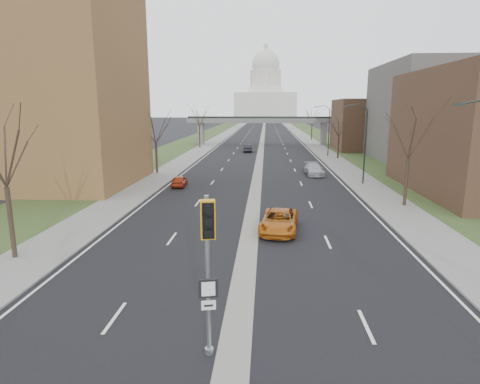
# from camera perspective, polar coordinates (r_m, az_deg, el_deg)

# --- Properties ---
(ground) EXTENTS (700.00, 700.00, 0.00)m
(ground) POSITION_cam_1_polar(r_m,az_deg,el_deg) (15.01, -0.88, -21.84)
(ground) COLOR black
(ground) RESTS_ON ground
(road_surface) EXTENTS (20.00, 600.00, 0.01)m
(road_surface) POSITION_cam_1_polar(r_m,az_deg,el_deg) (162.66, 3.38, 8.92)
(road_surface) COLOR black
(road_surface) RESTS_ON ground
(median_strip) EXTENTS (1.20, 600.00, 0.02)m
(median_strip) POSITION_cam_1_polar(r_m,az_deg,el_deg) (162.66, 3.38, 8.91)
(median_strip) COLOR gray
(median_strip) RESTS_ON ground
(sidewalk_right) EXTENTS (4.00, 600.00, 0.12)m
(sidewalk_right) POSITION_cam_1_polar(r_m,az_deg,el_deg) (163.02, 7.65, 8.86)
(sidewalk_right) COLOR gray
(sidewalk_right) RESTS_ON ground
(sidewalk_left) EXTENTS (4.00, 600.00, 0.12)m
(sidewalk_left) POSITION_cam_1_polar(r_m,az_deg,el_deg) (163.17, -0.89, 8.96)
(sidewalk_left) COLOR gray
(sidewalk_left) RESTS_ON ground
(grass_verge_right) EXTENTS (8.00, 600.00, 0.10)m
(grass_verge_right) POSITION_cam_1_polar(r_m,az_deg,el_deg) (163.54, 9.77, 8.80)
(grass_verge_right) COLOR #28401D
(grass_verge_right) RESTS_ON ground
(grass_verge_left) EXTENTS (8.00, 600.00, 0.10)m
(grass_verge_left) POSITION_cam_1_polar(r_m,az_deg,el_deg) (163.76, -3.01, 8.96)
(grass_verge_left) COLOR #28401D
(grass_verge_left) RESTS_ON ground
(apartment_building) EXTENTS (25.00, 16.00, 22.00)m
(apartment_building) POSITION_cam_1_polar(r_m,az_deg,el_deg) (50.38, -29.62, 13.41)
(apartment_building) COLOR brown
(apartment_building) RESTS_ON ground
(commercial_block_mid) EXTENTS (18.00, 22.00, 15.00)m
(commercial_block_mid) POSITION_cam_1_polar(r_m,az_deg,el_deg) (69.87, 26.85, 9.94)
(commercial_block_mid) COLOR #5E5B56
(commercial_block_mid) RESTS_ON ground
(commercial_block_far) EXTENTS (14.00, 14.00, 10.00)m
(commercial_block_far) POSITION_cam_1_polar(r_m,az_deg,el_deg) (85.14, 18.20, 9.05)
(commercial_block_far) COLOR #4B3223
(commercial_block_far) RESTS_ON ground
(pedestrian_bridge) EXTENTS (34.00, 3.00, 6.45)m
(pedestrian_bridge) POSITION_cam_1_polar(r_m,az_deg,el_deg) (92.51, 3.11, 9.69)
(pedestrian_bridge) COLOR slate
(pedestrian_bridge) RESTS_ON ground
(capitol) EXTENTS (48.00, 42.00, 55.75)m
(capitol) POSITION_cam_1_polar(r_m,az_deg,el_deg) (332.60, 3.63, 13.62)
(capitol) COLOR silver
(capitol) RESTS_ON ground
(streetlight_mid) EXTENTS (2.61, 0.20, 8.70)m
(streetlight_mid) POSITION_cam_1_polar(r_m,az_deg,el_deg) (45.57, 16.58, 9.66)
(streetlight_mid) COLOR black
(streetlight_mid) RESTS_ON sidewalk_right
(streetlight_far) EXTENTS (2.61, 0.20, 8.70)m
(streetlight_far) POSITION_cam_1_polar(r_m,az_deg,el_deg) (71.16, 11.96, 10.51)
(streetlight_far) COLOR black
(streetlight_far) RESTS_ON sidewalk_right
(tree_left_a) EXTENTS (7.20, 7.20, 9.40)m
(tree_left_a) POSITION_cam_1_polar(r_m,az_deg,el_deg) (24.85, -30.87, 6.30)
(tree_left_a) COLOR #382B21
(tree_left_a) RESTS_ON sidewalk_left
(tree_left_b) EXTENTS (6.75, 6.75, 8.81)m
(tree_left_b) POSITION_cam_1_polar(r_m,az_deg,el_deg) (52.40, -11.98, 9.32)
(tree_left_b) COLOR #382B21
(tree_left_b) RESTS_ON sidewalk_left
(tree_left_c) EXTENTS (7.65, 7.65, 9.99)m
(tree_left_c) POSITION_cam_1_polar(r_m,az_deg,el_deg) (85.61, -5.83, 10.95)
(tree_left_c) COLOR #382B21
(tree_left_c) RESTS_ON sidewalk_left
(tree_right_a) EXTENTS (7.20, 7.20, 9.40)m
(tree_right_a) POSITION_cam_1_polar(r_m,az_deg,el_deg) (36.51, 23.11, 8.27)
(tree_right_a) COLOR #382B21
(tree_right_a) RESTS_ON sidewalk_right
(tree_right_b) EXTENTS (6.30, 6.30, 8.22)m
(tree_right_b) POSITION_cam_1_polar(r_m,az_deg,el_deg) (68.54, 13.96, 9.43)
(tree_right_b) COLOR #382B21
(tree_right_b) RESTS_ON sidewalk_right
(tree_right_c) EXTENTS (7.65, 7.65, 9.99)m
(tree_right_c) POSITION_cam_1_polar(r_m,az_deg,el_deg) (108.12, 10.26, 11.00)
(tree_right_c) COLOR #382B21
(tree_right_c) RESTS_ON sidewalk_right
(signal_pole_median) EXTENTS (0.70, 0.94, 5.61)m
(signal_pole_median) POSITION_cam_1_polar(r_m,az_deg,el_deg) (12.92, -4.58, -8.17)
(signal_pole_median) COLOR gray
(signal_pole_median) RESTS_ON ground
(car_left_near) EXTENTS (1.69, 3.69, 1.23)m
(car_left_near) POSITION_cam_1_polar(r_m,az_deg,el_deg) (43.81, -8.60, 1.59)
(car_left_near) COLOR #982911
(car_left_near) RESTS_ON ground
(car_left_far) EXTENTS (1.96, 4.57, 1.47)m
(car_left_far) POSITION_cam_1_polar(r_m,az_deg,el_deg) (77.90, 1.07, 6.27)
(car_left_far) COLOR black
(car_left_far) RESTS_ON ground
(car_right_near) EXTENTS (3.03, 5.53, 1.47)m
(car_right_near) POSITION_cam_1_polar(r_m,az_deg,el_deg) (27.68, 5.61, -4.11)
(car_right_near) COLOR #B25A13
(car_right_near) RESTS_ON ground
(car_right_mid) EXTENTS (2.33, 5.12, 1.45)m
(car_right_mid) POSITION_cam_1_polar(r_m,az_deg,el_deg) (51.46, 10.47, 3.18)
(car_right_mid) COLOR #A1A1A8
(car_right_mid) RESTS_ON ground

